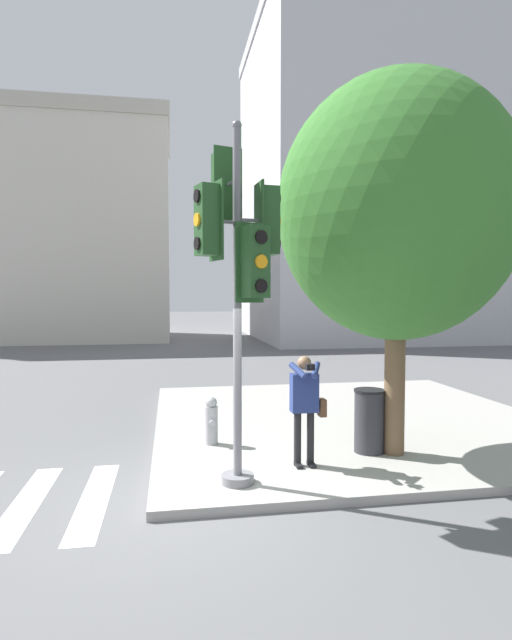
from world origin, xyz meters
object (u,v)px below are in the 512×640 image
Objects in this scene: person_photographer at (305,401)px; fire_hydrant at (211,421)px; street_tree at (397,209)px; trash_bin at (369,421)px; traffic_signal_pole at (238,250)px.

person_photographer reaches higher than fire_hydrant.
street_tree is 7.38× the size of fire_hydrant.
fire_hydrant is 0.79× the size of trash_bin.
traffic_signal_pole is at bearing -162.05° from street_tree.
person_photographer is at bearing -45.44° from fire_hydrant.
trash_bin is (-0.36, 0.14, -3.39)m from street_tree.
trash_bin is (1.20, 0.45, -0.47)m from person_photographer.
traffic_signal_pole is 4.72× the size of trash_bin.
traffic_signal_pole is 3.33m from fire_hydrant.
traffic_signal_pole is 2.88m from street_tree.
street_tree is (1.56, 0.31, 2.92)m from person_photographer.
street_tree reaches higher than person_photographer.
street_tree reaches higher than trash_bin.
fire_hydrant is 2.64m from trash_bin.
traffic_signal_pole reaches higher than trash_bin.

